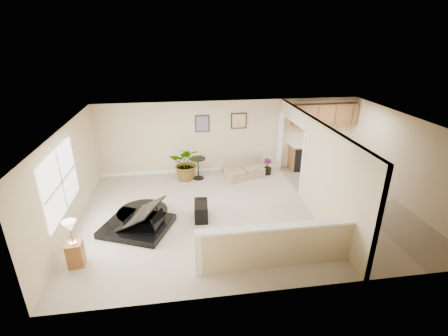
{
  "coord_description": "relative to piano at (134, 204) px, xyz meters",
  "views": [
    {
      "loc": [
        -1.76,
        -7.64,
        4.58
      ],
      "look_at": [
        -0.59,
        0.4,
        1.17
      ],
      "focal_mm": 26.0,
      "sensor_mm": 36.0,
      "label": 1
    }
  ],
  "objects": [
    {
      "name": "small_plant",
      "position": [
        4.18,
        2.72,
        -0.38
      ],
      "size": [
        0.36,
        0.36,
        0.56
      ],
      "color": "black",
      "rests_on": "floor"
    },
    {
      "name": "left_window",
      "position": [
        -1.53,
        -0.2,
        0.83
      ],
      "size": [
        0.05,
        2.15,
        1.45
      ],
      "primitive_type": "cube",
      "color": "white",
      "rests_on": "left_wall"
    },
    {
      "name": "interior_partition",
      "position": [
        4.76,
        0.55,
        0.6
      ],
      "size": [
        0.18,
        5.99,
        2.5
      ],
      "color": "beige",
      "rests_on": "floor"
    },
    {
      "name": "loveseat",
      "position": [
        3.31,
        2.64,
        -0.34
      ],
      "size": [
        1.54,
        1.14,
        0.75
      ],
      "rotation": [
        0.0,
        0.0,
        0.32
      ],
      "color": "tan",
      "rests_on": "floor"
    },
    {
      "name": "kitchen_cabinets",
      "position": [
        6.15,
        3.03,
        0.25
      ],
      "size": [
        2.36,
        0.65,
        2.33
      ],
      "color": "brown",
      "rests_on": "floor"
    },
    {
      "name": "piano_bench",
      "position": [
        1.68,
        0.12,
        -0.39
      ],
      "size": [
        0.39,
        0.7,
        0.46
      ],
      "primitive_type": "cube",
      "rotation": [
        0.0,
        0.0,
        -0.06
      ],
      "color": "black",
      "rests_on": "floor"
    },
    {
      "name": "piano",
      "position": [
        0.0,
        0.0,
        0.0
      ],
      "size": [
        2.23,
        2.19,
        1.49
      ],
      "rotation": [
        0.0,
        0.0,
        -0.4
      ],
      "color": "black",
      "rests_on": "floor"
    },
    {
      "name": "ceiling",
      "position": [
        2.96,
        0.3,
        1.88
      ],
      "size": [
        9.0,
        6.0,
        0.04
      ],
      "primitive_type": "cube",
      "color": "white",
      "rests_on": "back_wall"
    },
    {
      "name": "accent_table",
      "position": [
        1.79,
        2.69,
        -0.15
      ],
      "size": [
        0.51,
        0.51,
        0.74
      ],
      "color": "black",
      "rests_on": "floor"
    },
    {
      "name": "palm_plant",
      "position": [
        1.42,
        2.67,
        -0.05
      ],
      "size": [
        1.24,
        1.14,
        1.17
      ],
      "color": "black",
      "rests_on": "floor"
    },
    {
      "name": "wall_mirror",
      "position": [
        3.26,
        3.27,
        1.18
      ],
      "size": [
        0.55,
        0.04,
        0.55
      ],
      "color": "#3C2015",
      "rests_on": "back_wall"
    },
    {
      "name": "wall_art_left",
      "position": [
        2.01,
        3.27,
        1.13
      ],
      "size": [
        0.48,
        0.04,
        0.58
      ],
      "color": "#3C2015",
      "rests_on": "back_wall"
    },
    {
      "name": "kitchen_vinyl",
      "position": [
        6.11,
        0.3,
        -0.62
      ],
      "size": [
        2.7,
        6.0,
        0.01
      ],
      "primitive_type": "cube",
      "color": "tan",
      "rests_on": "floor"
    },
    {
      "name": "pony_half_wall",
      "position": [
        3.03,
        -2.0,
        -0.1
      ],
      "size": [
        3.42,
        0.22,
        1.0
      ],
      "color": "beige",
      "rests_on": "floor"
    },
    {
      "name": "lamp_stand",
      "position": [
        -1.09,
        -1.36,
        -0.17
      ],
      "size": [
        0.34,
        0.34,
        1.07
      ],
      "color": "brown",
      "rests_on": "floor"
    },
    {
      "name": "floor",
      "position": [
        2.96,
        0.3,
        -0.62
      ],
      "size": [
        9.0,
        9.0,
        0.0
      ],
      "primitive_type": "plane",
      "color": "tan",
      "rests_on": "ground"
    },
    {
      "name": "left_wall",
      "position": [
        -1.54,
        0.3,
        0.63
      ],
      "size": [
        0.04,
        6.0,
        2.5
      ],
      "primitive_type": "cube",
      "color": "beige",
      "rests_on": "floor"
    },
    {
      "name": "back_wall",
      "position": [
        2.96,
        3.3,
        0.63
      ],
      "size": [
        9.0,
        0.04,
        2.5
      ],
      "primitive_type": "cube",
      "color": "beige",
      "rests_on": "floor"
    },
    {
      "name": "front_wall",
      "position": [
        2.96,
        -2.7,
        0.63
      ],
      "size": [
        9.0,
        0.04,
        2.5
      ],
      "primitive_type": "cube",
      "color": "beige",
      "rests_on": "floor"
    },
    {
      "name": "right_wall",
      "position": [
        7.46,
        0.3,
        0.63
      ],
      "size": [
        0.04,
        6.0,
        2.5
      ],
      "primitive_type": "cube",
      "color": "beige",
      "rests_on": "floor"
    }
  ]
}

